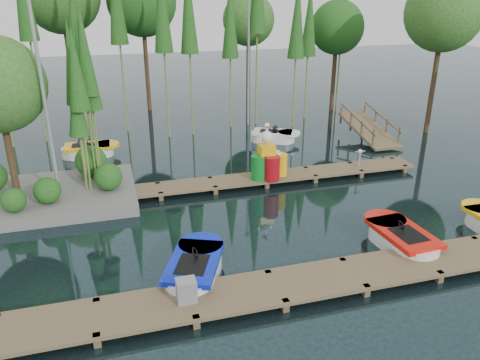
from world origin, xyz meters
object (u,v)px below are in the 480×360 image
object	(u,v)px
drum_cluster	(267,162)
boat_red	(401,240)
island	(24,114)
boat_yellow_far	(89,150)
yellow_barrel	(280,164)
utility_cabinet	(186,291)
boat_blue	(195,269)

from	to	relation	value
drum_cluster	boat_red	bearing A→B (deg)	-68.69
island	drum_cluster	world-z (taller)	island
island	boat_yellow_far	world-z (taller)	island
island	boat_yellow_far	xyz separation A→B (m)	(1.70, 4.54, -2.91)
island	yellow_barrel	distance (m)	9.37
boat_red	utility_cabinet	distance (m)	6.70
utility_cabinet	drum_cluster	size ratio (longest dim) A/B	0.26
island	utility_cabinet	world-z (taller)	island
boat_blue	boat_yellow_far	world-z (taller)	boat_yellow_far
boat_yellow_far	boat_blue	bearing A→B (deg)	-54.06
boat_yellow_far	drum_cluster	world-z (taller)	drum_cluster
boat_red	boat_yellow_far	world-z (taller)	boat_yellow_far
boat_yellow_far	utility_cabinet	bearing A→B (deg)	-57.50
island	boat_blue	world-z (taller)	island
island	drum_cluster	distance (m)	8.77
drum_cluster	boat_yellow_far	bearing A→B (deg)	140.82
island	utility_cabinet	size ratio (longest dim) A/B	11.99
island	utility_cabinet	distance (m)	9.16
boat_red	utility_cabinet	xyz separation A→B (m)	(-6.59, -1.17, 0.31)
boat_red	drum_cluster	distance (m)	6.12
yellow_barrel	drum_cluster	distance (m)	0.64
boat_yellow_far	yellow_barrel	xyz separation A→B (m)	(7.31, -5.33, 0.45)
utility_cabinet	boat_red	bearing A→B (deg)	10.09
boat_yellow_far	island	bearing A→B (deg)	-88.83
island	yellow_barrel	xyz separation A→B (m)	(9.01, -0.79, -2.46)
yellow_barrel	drum_cluster	bearing A→B (deg)	-164.70
boat_blue	boat_yellow_far	xyz separation A→B (m)	(-2.80, 11.02, 0.00)
boat_blue	utility_cabinet	size ratio (longest dim) A/B	5.41
utility_cabinet	yellow_barrel	world-z (taller)	yellow_barrel
boat_blue	yellow_barrel	distance (m)	7.27
utility_cabinet	drum_cluster	bearing A→B (deg)	57.41
boat_yellow_far	boat_red	bearing A→B (deg)	-29.60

